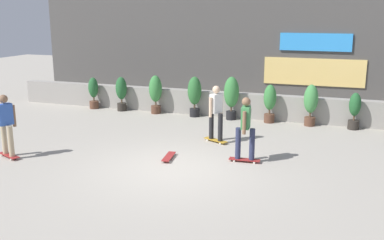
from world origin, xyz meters
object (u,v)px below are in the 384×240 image
Objects in this scene: potted_plant_3 at (195,94)px; skateboard_near_camera at (169,157)px; potted_plant_2 at (155,92)px; potted_plant_5 at (270,101)px; potted_plant_1 at (121,92)px; skater_foreground at (6,123)px; potted_plant_0 at (93,92)px; potted_plant_7 at (355,110)px; skater_far_right at (216,111)px; potted_plant_4 at (231,95)px; skater_by_wall_right at (246,127)px; potted_plant_6 at (311,102)px.

potted_plant_3 is 1.81× the size of skateboard_near_camera.
potted_plant_2 reaches higher than skateboard_near_camera.
potted_plant_3 is 1.11× the size of potted_plant_5.
skater_foreground is at bearing -90.69° from potted_plant_1.
potted_plant_7 is (9.81, 0.00, -0.02)m from potted_plant_0.
potted_plant_3 is 0.88× the size of skater_far_right.
potted_plant_1 is 4.41m from potted_plant_4.
potted_plant_4 is 0.91× the size of skater_far_right.
skater_by_wall_right reaches higher than potted_plant_5.
potted_plant_7 is (1.40, 0.00, -0.16)m from potted_plant_6.
potted_plant_6 is 1.41m from potted_plant_7.
potted_plant_7 is at bearing 0.00° from potted_plant_5.
potted_plant_6 is (8.41, -0.00, 0.14)m from potted_plant_0.
skater_foreground is at bearing -126.05° from potted_plant_4.
skater_far_right is at bearing 129.43° from skater_by_wall_right.
potted_plant_4 is at bearing 180.00° from potted_plant_7.
potted_plant_1 reaches higher than potted_plant_0.
potted_plant_2 is at bearing 117.49° from skateboard_near_camera.
skater_far_right is at bearing -84.31° from potted_plant_4.
potted_plant_0 is 0.94× the size of potted_plant_1.
potted_plant_5 is at bearing 0.00° from potted_plant_2.
skater_by_wall_right is at bearing 12.21° from skateboard_near_camera.
potted_plant_4 is 4.94m from skateboard_near_camera.
potted_plant_3 is at bearing -0.00° from potted_plant_0.
skateboard_near_camera is at bearing -78.81° from potted_plant_3.
skateboard_near_camera is at bearing -62.51° from potted_plant_2.
potted_plant_5 is 1.38m from potted_plant_6.
potted_plant_5 is 4.43m from skater_by_wall_right.
potted_plant_2 reaches higher than potted_plant_6.
potted_plant_4 is at bearing 0.00° from potted_plant_1.
skater_by_wall_right is (4.46, -4.43, 0.10)m from potted_plant_2.
skater_far_right and skater_by_wall_right have the same top height.
potted_plant_0 is 0.88× the size of potted_plant_6.
potted_plant_4 is 1.38m from potted_plant_5.
potted_plant_2 reaches higher than potted_plant_5.
potted_plant_7 is 6.70m from skateboard_near_camera.
skater_by_wall_right is (5.99, 1.73, 0.00)m from skater_foreground.
skater_by_wall_right is at bearing -50.57° from skater_far_right.
skater_foreground is at bearing -116.66° from potted_plant_3.
potted_plant_3 is 0.96× the size of potted_plant_4.
potted_plant_4 is at bearing 180.00° from potted_plant_5.
potted_plant_3 is at bearing 180.00° from potted_plant_6.
potted_plant_4 is at bearing 84.90° from skateboard_near_camera.
potted_plant_1 is at bearing 180.00° from potted_plant_4.
potted_plant_4 is at bearing 0.00° from potted_plant_3.
potted_plant_2 is 1.09× the size of potted_plant_5.
skater_far_right reaches higher than skateboard_near_camera.
skateboard_near_camera is (5.22, -4.85, -0.62)m from potted_plant_0.
skater_by_wall_right is at bearing -36.82° from potted_plant_1.
skater_far_right is (-1.08, -2.95, 0.19)m from potted_plant_5.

